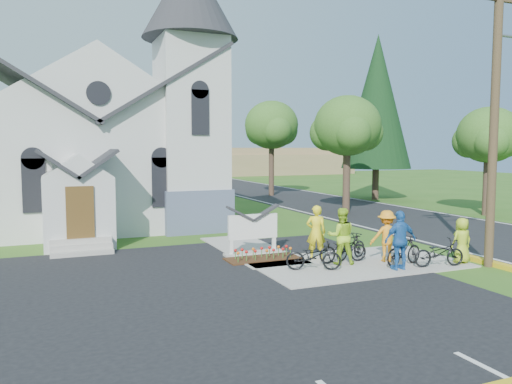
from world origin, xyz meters
name	(u,v)px	position (x,y,z in m)	size (l,w,h in m)	color
ground	(326,271)	(0.00, 0.00, 0.00)	(120.00, 120.00, 0.00)	#315E1A
parking_lot	(104,320)	(-7.00, -2.00, 0.01)	(20.00, 16.00, 0.02)	black
road	(340,206)	(10.00, 15.00, 0.01)	(8.00, 90.00, 0.02)	black
sidewalk	(357,263)	(1.50, 0.50, 0.03)	(7.00, 4.00, 0.05)	gray
church	(102,121)	(-5.48, 12.48, 5.25)	(12.35, 12.00, 13.00)	silver
church_sign	(253,227)	(-1.20, 3.20, 1.03)	(2.20, 0.40, 1.70)	gray
flower_bed	(263,259)	(-1.20, 2.30, 0.04)	(2.60, 1.10, 0.07)	#3C2410
utility_pole	(496,102)	(5.36, -1.50, 5.40)	(3.45, 0.28, 10.00)	#463123
tree_road_near	(347,126)	(8.50, 12.00, 5.21)	(4.00, 4.00, 7.05)	#3A2A20
tree_road_mid	(272,125)	(9.00, 24.00, 5.78)	(4.40, 4.40, 7.80)	#3A2A20
tree_road_far	(489,136)	(15.50, 8.00, 4.63)	(3.60, 3.60, 6.30)	#3A2A20
conifer	(377,102)	(15.00, 18.00, 7.39)	(5.20, 5.20, 12.40)	#3A2A20
distant_hills	(137,161)	(3.36, 56.33, 2.17)	(61.00, 10.00, 5.60)	olive
cyclist_0	(316,232)	(0.48, 1.50, 0.99)	(0.69, 0.45, 1.89)	yellow
bike_0	(314,256)	(-0.38, 0.13, 0.51)	(0.61, 1.74, 0.92)	black
cyclist_1	(341,236)	(0.88, 0.53, 0.99)	(0.92, 0.71, 1.89)	#A7D828
bike_1	(351,246)	(1.56, 0.97, 0.52)	(0.44, 1.56, 0.94)	black
cyclist_2	(400,240)	(2.19, -0.87, 1.00)	(1.11, 0.46, 1.89)	#2363B2
bike_2	(343,249)	(1.07, 0.70, 0.51)	(0.62, 1.77, 0.93)	black
cyclist_3	(387,236)	(2.53, 0.27, 0.93)	(1.13, 0.65, 1.75)	orange
bike_3	(404,251)	(2.68, -0.46, 0.55)	(0.47, 1.65, 0.99)	black
cyclist_4	(462,240)	(4.70, -0.92, 0.82)	(0.75, 0.49, 1.53)	#A9C525
bike_4	(439,253)	(3.62, -1.03, 0.51)	(0.60, 1.73, 0.91)	black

